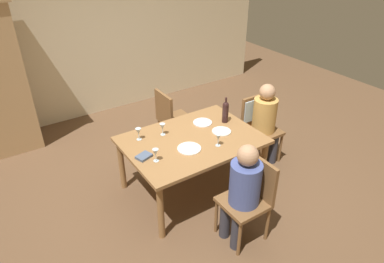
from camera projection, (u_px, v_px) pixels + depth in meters
name	position (u px, v px, depth m)	size (l,w,h in m)	color
ground_plane	(192.00, 188.00, 4.45)	(10.00, 10.00, 0.00)	brown
rear_room_partition	(100.00, 34.00, 5.75)	(6.40, 0.12, 2.70)	beige
dining_table	(192.00, 144.00, 4.11)	(1.57, 1.13, 0.74)	olive
chair_right_end	(257.00, 119.00, 4.79)	(0.44, 0.46, 0.92)	brown
chair_near	(250.00, 194.00, 3.54)	(0.44, 0.44, 0.92)	brown
chair_far_right	(171.00, 117.00, 4.98)	(0.44, 0.44, 0.92)	brown
person_woman_host	(266.00, 119.00, 4.64)	(0.32, 0.36, 1.16)	#33333D
person_man_bearded	(243.00, 188.00, 3.42)	(0.36, 0.31, 1.15)	#33333D
wine_bottle_tall_green	(225.00, 111.00, 4.35)	(0.08, 0.08, 0.34)	black
wine_glass_near_left	(156.00, 153.00, 3.63)	(0.07, 0.07, 0.15)	silver
wine_glass_centre	(138.00, 132.00, 4.00)	(0.07, 0.07, 0.15)	silver
wine_glass_near_right	(218.00, 138.00, 3.89)	(0.07, 0.07, 0.15)	silver
wine_glass_far	(163.00, 127.00, 4.10)	(0.07, 0.07, 0.15)	silver
dinner_plate_host	(203.00, 123.00, 4.40)	(0.24, 0.24, 0.01)	white
dinner_plate_guest_left	(221.00, 131.00, 4.21)	(0.23, 0.23, 0.01)	silver
dinner_plate_guest_right	(189.00, 148.00, 3.88)	(0.27, 0.27, 0.01)	white
folded_napkin	(144.00, 156.00, 3.73)	(0.16, 0.12, 0.03)	#4C5B75
handbag	(196.00, 133.00, 5.40)	(0.28, 0.12, 0.22)	brown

